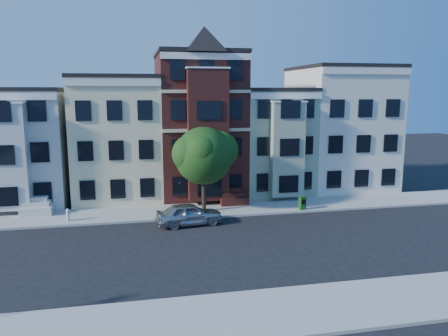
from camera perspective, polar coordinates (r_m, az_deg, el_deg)
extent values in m
plane|color=black|center=(26.07, 1.57, -10.22)|extent=(120.00, 120.00, 0.00)
cube|color=#9E9B93|center=(33.51, -1.59, -5.47)|extent=(60.00, 4.00, 0.15)
cube|color=#9E9B93|center=(19.01, 7.42, -18.10)|extent=(60.00, 4.00, 0.15)
cube|color=beige|center=(39.68, -25.29, 2.51)|extent=(8.00, 9.00, 9.00)
cube|color=beige|center=(38.53, -13.69, 3.74)|extent=(7.00, 9.00, 10.00)
cube|color=#381411|center=(38.83, -3.34, 5.53)|extent=(7.00, 9.00, 12.00)
cube|color=#95A389|center=(40.44, 5.85, 3.54)|extent=(6.00, 9.00, 9.00)
cube|color=silver|center=(42.97, 14.84, 4.97)|extent=(8.00, 9.00, 11.00)
imported|color=#A8AAB1|center=(29.95, -4.56, -6.01)|extent=(4.67, 2.34, 1.53)
cube|color=#1D5F1A|center=(33.69, 10.20, -4.52)|extent=(0.50, 0.45, 1.01)
cylinder|color=beige|center=(32.25, -19.71, -5.92)|extent=(0.29, 0.29, 0.69)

